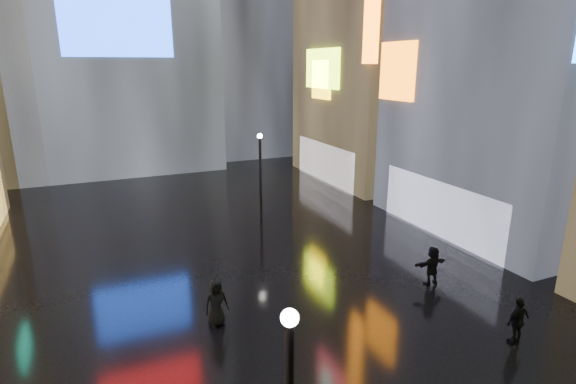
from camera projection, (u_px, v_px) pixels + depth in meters
ground at (225, 247)px, 22.86m from camera, size 140.00×140.00×0.00m
lamp_far at (260, 172)px, 26.03m from camera, size 0.30×0.30×5.20m
pedestrian_3 at (518, 321)px, 14.77m from camera, size 0.98×0.44×1.65m
pedestrian_4 at (216, 303)px, 15.81m from camera, size 0.91×0.64×1.74m
pedestrian_5 at (432, 266)px, 18.82m from camera, size 1.55×0.50×1.67m
umbrella_2 at (215, 269)px, 15.45m from camera, size 1.20×1.21×0.88m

